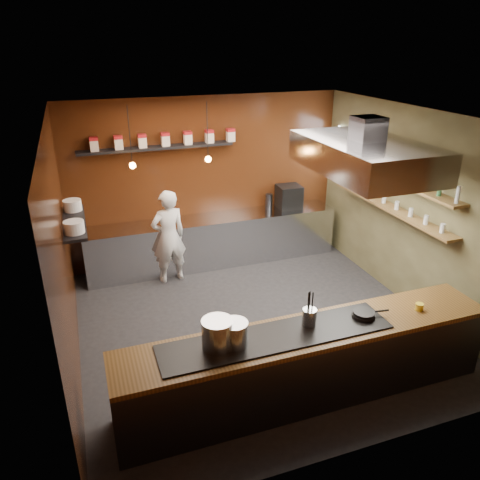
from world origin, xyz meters
name	(u,v)px	position (x,y,z in m)	size (l,w,h in m)	color
floor	(256,324)	(0.00, 0.00, 0.00)	(5.00, 5.00, 0.00)	black
back_wall	(208,181)	(0.00, 2.50, 1.50)	(5.00, 5.00, 0.00)	#38160A
left_wall	(63,257)	(-2.50, 0.00, 1.50)	(5.00, 5.00, 0.00)	#38160A
right_wall	(411,209)	(2.50, 0.00, 1.50)	(5.00, 5.00, 0.00)	#484429
ceiling	(260,117)	(0.00, 0.00, 3.00)	(5.00, 5.00, 0.00)	silver
window_pane	(350,158)	(2.45, 1.70, 1.90)	(1.00, 1.00, 0.00)	white
prep_counter	(214,241)	(0.00, 2.17, 0.45)	(4.60, 0.65, 0.90)	silver
pass_counter	(307,363)	(0.00, -1.60, 0.47)	(4.40, 0.72, 0.94)	#38383D
tin_shelf	(157,148)	(-0.90, 2.36, 2.20)	(2.60, 0.26, 0.04)	black
plate_shelf	(74,222)	(-2.34, 1.00, 1.55)	(0.30, 1.40, 0.04)	black
bottle_shelf_upper	(394,178)	(2.34, 0.30, 1.92)	(0.26, 2.80, 0.04)	brown
bottle_shelf_lower	(390,207)	(2.34, 0.30, 1.45)	(0.26, 2.80, 0.04)	brown
extractor_hood	(365,156)	(1.30, -0.40, 2.51)	(1.20, 2.00, 0.72)	#38383D
pendant_left	(132,162)	(-1.40, 1.70, 2.15)	(0.10, 0.10, 0.95)	black
pendant_right	(208,156)	(-0.20, 1.70, 2.15)	(0.10, 0.10, 0.95)	black
storage_tins	(165,139)	(-0.75, 2.36, 2.33)	(2.43, 0.13, 0.22)	beige
plate_stacks	(73,215)	(-2.34, 1.00, 1.65)	(0.26, 1.16, 0.16)	silver
bottles	(395,169)	(2.34, 0.30, 2.06)	(0.06, 2.66, 0.24)	silver
wine_glasses	(390,202)	(2.34, 0.30, 1.53)	(0.07, 2.37, 0.13)	silver
stockpot_large	(218,334)	(-1.06, -1.58, 1.10)	(0.33, 0.33, 0.32)	silver
stockpot_small	(234,334)	(-0.89, -1.60, 1.08)	(0.29, 0.29, 0.27)	#B8BABF
utensil_crock	(309,317)	(0.02, -1.54, 1.04)	(0.16, 0.16, 0.21)	#B0B3B7
frying_pan	(364,314)	(0.70, -1.59, 0.97)	(0.44, 0.27, 0.07)	black
butter_jar	(419,307)	(1.41, -1.66, 0.96)	(0.10, 0.10, 0.09)	gold
espresso_machine	(289,197)	(1.52, 2.23, 1.12)	(0.43, 0.41, 0.43)	black
chef	(169,237)	(-0.90, 1.77, 0.82)	(0.59, 0.39, 1.63)	white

